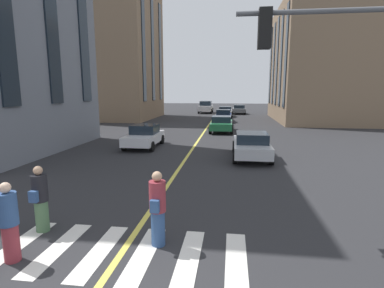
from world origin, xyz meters
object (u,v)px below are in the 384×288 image
at_px(pedestrian_far, 40,199).
at_px(traffic_light_mast, 360,73).
at_px(car_green_oncoming, 222,124).
at_px(pedestrian_near, 158,209).
at_px(car_silver_near, 225,111).
at_px(car_white_parked_a, 144,136).
at_px(pedestrian_companion, 9,223).
at_px(car_grey_far, 239,109).
at_px(car_silver_trailing, 251,145).
at_px(car_white_mid, 206,107).
at_px(car_blue_parked_b, 223,116).

bearing_deg(pedestrian_far, traffic_light_mast, -82.53).
bearing_deg(car_green_oncoming, pedestrian_near, 177.75).
distance_m(car_silver_near, car_green_oncoming, 15.47).
xyz_separation_m(car_white_parked_a, pedestrian_companion, (-12.86, -0.94, 0.15)).
distance_m(car_grey_far, car_white_parked_a, 28.85).
height_order(car_grey_far, pedestrian_companion, pedestrian_companion).
relative_size(car_silver_trailing, car_green_oncoming, 1.00).
distance_m(car_white_mid, car_green_oncoming, 21.90).
bearing_deg(pedestrian_near, car_blue_parked_b, -1.38).
relative_size(car_white_mid, pedestrian_near, 2.67).
xyz_separation_m(car_blue_parked_b, car_grey_far, (11.98, -2.02, 0.00)).
bearing_deg(car_white_mid, pedestrian_companion, 179.45).
distance_m(car_silver_trailing, car_white_mid, 32.09).
distance_m(car_white_mid, pedestrian_near, 41.26).
distance_m(car_white_parked_a, pedestrian_companion, 12.89).
bearing_deg(car_white_parked_a, car_white_mid, -2.61).
bearing_deg(pedestrian_near, pedestrian_companion, 109.76).
xyz_separation_m(car_green_oncoming, pedestrian_near, (-19.54, 0.77, 0.18)).
relative_size(car_white_mid, car_grey_far, 1.07).
distance_m(car_silver_trailing, pedestrian_far, 10.87).
xyz_separation_m(car_silver_near, car_green_oncoming, (-15.47, -0.03, 0.00)).
distance_m(car_silver_trailing, car_grey_far, 30.41).
distance_m(car_blue_parked_b, car_green_oncoming, 8.42).
height_order(car_grey_far, car_green_oncoming, same).
bearing_deg(car_silver_near, car_green_oncoming, -179.89).
bearing_deg(car_silver_trailing, pedestrian_far, 148.03).
height_order(car_white_parked_a, traffic_light_mast, traffic_light_mast).
relative_size(pedestrian_near, pedestrian_companion, 1.03).
distance_m(car_grey_far, pedestrian_companion, 41.34).
height_order(car_blue_parked_b, pedestrian_companion, pedestrian_companion).
bearing_deg(car_white_parked_a, car_green_oncoming, -30.69).
xyz_separation_m(car_silver_trailing, pedestrian_far, (-9.22, 5.76, 0.15)).
height_order(pedestrian_companion, traffic_light_mast, traffic_light_mast).
relative_size(car_white_mid, traffic_light_mast, 0.85).
relative_size(car_white_mid, pedestrian_far, 2.76).
xyz_separation_m(car_silver_near, traffic_light_mast, (-33.71, -3.79, 3.21)).
bearing_deg(car_green_oncoming, car_white_mid, 8.50).
relative_size(car_grey_far, pedestrian_companion, 2.57).
relative_size(car_silver_near, pedestrian_companion, 2.57).
bearing_deg(car_green_oncoming, traffic_light_mast, -168.34).
bearing_deg(traffic_light_mast, pedestrian_near, 105.96).
xyz_separation_m(car_white_parked_a, pedestrian_near, (-11.83, -3.81, 0.18)).
height_order(car_grey_far, pedestrian_near, pedestrian_near).
xyz_separation_m(car_silver_trailing, car_green_oncoming, (10.01, 1.92, 0.00)).
xyz_separation_m(car_blue_parked_b, car_white_parked_a, (-16.12, 4.48, 0.00)).
xyz_separation_m(car_white_parked_a, traffic_light_mast, (-10.53, -8.34, 3.22)).
bearing_deg(car_white_mid, car_blue_parked_b, -166.66).
relative_size(car_silver_trailing, pedestrian_near, 2.50).
bearing_deg(car_grey_far, pedestrian_far, 171.72).
xyz_separation_m(car_silver_trailing, pedestrian_near, (-9.52, 2.68, 0.18)).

